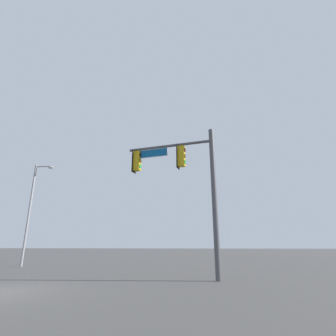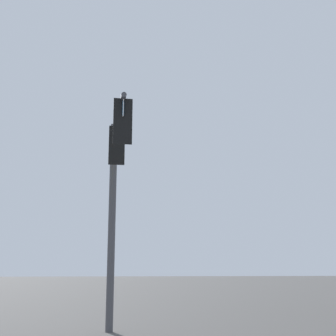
% 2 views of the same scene
% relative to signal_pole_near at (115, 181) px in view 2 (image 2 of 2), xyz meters
% --- Properties ---
extents(signal_pole_near, '(4.72, 0.67, 7.26)m').
position_rel_signal_pole_near_xyz_m(signal_pole_near, '(0.00, 0.00, 0.00)').
color(signal_pole_near, '#47474C').
rests_on(signal_pole_near, ground_plane).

